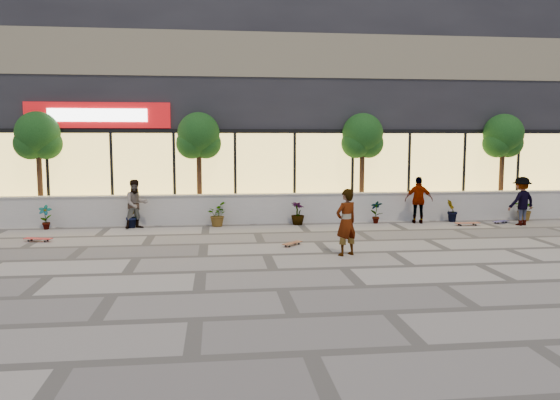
{
  "coord_description": "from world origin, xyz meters",
  "views": [
    {
      "loc": [
        -2.9,
        -12.08,
        2.96
      ],
      "look_at": [
        -1.17,
        2.66,
        1.3
      ],
      "focal_mm": 35.0,
      "sensor_mm": 36.0,
      "label": 1
    }
  ],
  "objects": [
    {
      "name": "shrub_c",
      "position": [
        -2.9,
        6.45,
        0.41
      ],
      "size": [
        0.68,
        0.77,
        0.81
      ],
      "primitive_type": "imported",
      "rotation": [
        0.0,
        0.0,
        1.64
      ],
      "color": "#123812",
      "rests_on": "ground"
    },
    {
      "name": "tree_east",
      "position": [
        8.0,
        7.7,
        2.99
      ],
      "size": [
        1.6,
        1.5,
        3.92
      ],
      "color": "#442818",
      "rests_on": "ground"
    },
    {
      "name": "tree_midwest",
      "position": [
        -3.5,
        7.7,
        2.99
      ],
      "size": [
        1.6,
        1.5,
        3.92
      ],
      "color": "#442818",
      "rests_on": "ground"
    },
    {
      "name": "skater_right_far",
      "position": [
        7.55,
        5.48,
        0.84
      ],
      "size": [
        1.22,
        0.92,
        1.67
      ],
      "primitive_type": "imported",
      "rotation": [
        0.0,
        0.0,
        3.44
      ],
      "color": "maroon",
      "rests_on": "ground"
    },
    {
      "name": "skateboard_left",
      "position": [
        -8.06,
        4.23,
        0.08
      ],
      "size": [
        0.85,
        0.42,
        0.1
      ],
      "rotation": [
        0.0,
        0.0,
        -0.26
      ],
      "color": "red",
      "rests_on": "ground"
    },
    {
      "name": "skateboard_center",
      "position": [
        -0.81,
        2.76,
        0.07
      ],
      "size": [
        0.64,
        0.66,
        0.09
      ],
      "rotation": [
        0.0,
        0.0,
        0.81
      ],
      "color": "brown",
      "rests_on": "ground"
    },
    {
      "name": "shrub_g",
      "position": [
        8.3,
        6.45,
        0.41
      ],
      "size": [
        0.77,
        0.84,
        0.81
      ],
      "primitive_type": "imported",
      "rotation": [
        0.0,
        0.0,
        4.92
      ],
      "color": "#123812",
      "rests_on": "ground"
    },
    {
      "name": "skater_left",
      "position": [
        -5.55,
        6.3,
        0.82
      ],
      "size": [
        0.98,
        0.9,
        1.63
      ],
      "primitive_type": "imported",
      "rotation": [
        0.0,
        0.0,
        0.45
      ],
      "color": "#9E8165",
      "rests_on": "ground"
    },
    {
      "name": "ground",
      "position": [
        0.0,
        0.0,
        0.0
      ],
      "size": [
        80.0,
        80.0,
        0.0
      ],
      "primitive_type": "plane",
      "color": "#A39B8D",
      "rests_on": "ground"
    },
    {
      "name": "skater_right_near",
      "position": [
        4.19,
        6.3,
        0.82
      ],
      "size": [
        1.04,
        0.63,
        1.65
      ],
      "primitive_type": "imported",
      "rotation": [
        0.0,
        0.0,
        2.89
      ],
      "color": "silver",
      "rests_on": "ground"
    },
    {
      "name": "shrub_e",
      "position": [
        2.7,
        6.45,
        0.41
      ],
      "size": [
        0.46,
        0.35,
        0.81
      ],
      "primitive_type": "imported",
      "rotation": [
        0.0,
        0.0,
        3.28
      ],
      "color": "#123812",
      "rests_on": "ground"
    },
    {
      "name": "skater_center",
      "position": [
        0.38,
        1.34,
        0.86
      ],
      "size": [
        0.74,
        0.65,
        1.71
      ],
      "primitive_type": "imported",
      "rotation": [
        0.0,
        0.0,
        3.6
      ],
      "color": "silver",
      "rests_on": "ground"
    },
    {
      "name": "skateboard_right_near",
      "position": [
        5.66,
        5.57,
        0.09
      ],
      "size": [
        0.87,
        0.23,
        0.11
      ],
      "rotation": [
        0.0,
        0.0,
        0.0
      ],
      "color": "#9A4E32",
      "rests_on": "ground"
    },
    {
      "name": "retail_building",
      "position": [
        -0.0,
        12.49,
        4.25
      ],
      "size": [
        24.0,
        9.17,
        8.5
      ],
      "color": "black",
      "rests_on": "ground"
    },
    {
      "name": "shrub_d",
      "position": [
        -0.1,
        6.45,
        0.41
      ],
      "size": [
        0.64,
        0.64,
        0.81
      ],
      "primitive_type": "imported",
      "rotation": [
        0.0,
        0.0,
        2.46
      ],
      "color": "#123812",
      "rests_on": "ground"
    },
    {
      "name": "shrub_f",
      "position": [
        5.5,
        6.45,
        0.41
      ],
      "size": [
        0.55,
        0.57,
        0.81
      ],
      "primitive_type": "imported",
      "rotation": [
        0.0,
        0.0,
        4.1
      ],
      "color": "#123812",
      "rests_on": "ground"
    },
    {
      "name": "tree_mideast",
      "position": [
        2.5,
        7.7,
        2.99
      ],
      "size": [
        1.6,
        1.5,
        3.92
      ],
      "color": "#442818",
      "rests_on": "ground"
    },
    {
      "name": "tree_west",
      "position": [
        -9.0,
        7.7,
        2.99
      ],
      "size": [
        1.6,
        1.5,
        3.92
      ],
      "color": "#442818",
      "rests_on": "ground"
    },
    {
      "name": "shrub_b",
      "position": [
        -5.7,
        6.45,
        0.41
      ],
      "size": [
        0.57,
        0.57,
        0.81
      ],
      "primitive_type": "imported",
      "rotation": [
        0.0,
        0.0,
        0.82
      ],
      "color": "#123812",
      "rests_on": "ground"
    },
    {
      "name": "shrub_a",
      "position": [
        -8.5,
        6.45,
        0.41
      ],
      "size": [
        0.43,
        0.29,
        0.81
      ],
      "primitive_type": "imported",
      "color": "#123812",
      "rests_on": "ground"
    },
    {
      "name": "planter_wall",
      "position": [
        0.0,
        7.0,
        0.52
      ],
      "size": [
        22.0,
        0.42,
        1.04
      ],
      "color": "silver",
      "rests_on": "ground"
    },
    {
      "name": "skateboard_right_far",
      "position": [
        7.09,
        5.95,
        0.07
      ],
      "size": [
        0.7,
        0.44,
        0.08
      ],
      "rotation": [
        0.0,
        0.0,
        0.41
      ],
      "color": "#594D8D",
      "rests_on": "ground"
    }
  ]
}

